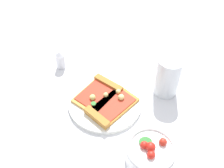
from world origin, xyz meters
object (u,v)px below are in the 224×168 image
at_px(pizza_slice_far, 100,93).
at_px(pepper_shaker, 60,60).
at_px(paper_napkin, 94,53).
at_px(pizza_slice_near, 110,107).
at_px(plate, 105,102).
at_px(soda_glass, 167,78).
at_px(salad_bowl, 150,153).

distance_m(pizza_slice_far, pepper_shaker, 0.20).
bearing_deg(paper_napkin, pizza_slice_near, 123.51).
bearing_deg(plate, pepper_shaker, -26.35).
height_order(pizza_slice_near, pizza_slice_far, same).
distance_m(plate, pepper_shaker, 0.23).
relative_size(plate, soda_glass, 1.73).
xyz_separation_m(plate, salad_bowl, (-0.17, 0.13, 0.02)).
distance_m(pizza_slice_near, salad_bowl, 0.18).
height_order(pizza_slice_far, salad_bowl, salad_bowl).
height_order(plate, soda_glass, soda_glass).
relative_size(plate, salad_bowl, 1.82).
bearing_deg(pizza_slice_near, pizza_slice_far, -38.99).
bearing_deg(salad_bowl, pepper_shaker, -31.52).
bearing_deg(pizza_slice_far, pizza_slice_near, 141.01).
bearing_deg(soda_glass, pizza_slice_far, 28.02).
relative_size(plate, pizza_slice_far, 1.45).
distance_m(salad_bowl, soda_glass, 0.25).
height_order(plate, paper_napkin, plate).
distance_m(plate, paper_napkin, 0.24).
distance_m(pizza_slice_near, pepper_shaker, 0.26).
xyz_separation_m(salad_bowl, soda_glass, (0.02, -0.25, 0.03)).
bearing_deg(salad_bowl, pizza_slice_far, -36.95).
height_order(plate, salad_bowl, salad_bowl).
xyz_separation_m(pizza_slice_near, soda_glass, (-0.13, -0.14, 0.04)).
bearing_deg(pizza_slice_near, pepper_shaker, -28.16).
height_order(soda_glass, paper_napkin, soda_glass).
bearing_deg(pizza_slice_near, plate, -40.67).
bearing_deg(salad_bowl, paper_napkin, -48.37).
bearing_deg(paper_napkin, soda_glass, 162.26).
xyz_separation_m(pizza_slice_near, paper_napkin, (0.15, -0.23, -0.02)).
height_order(plate, pepper_shaker, pepper_shaker).
distance_m(plate, salad_bowl, 0.22).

